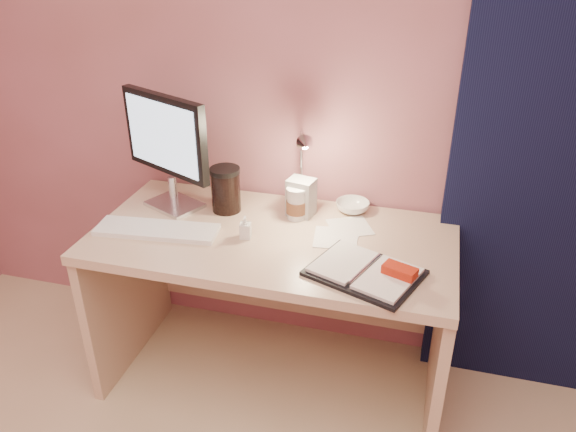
% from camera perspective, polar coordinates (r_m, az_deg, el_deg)
% --- Properties ---
extents(room, '(3.50, 3.50, 3.50)m').
position_cam_1_polar(room, '(2.25, 24.91, 7.85)').
color(room, '#C6B28E').
rests_on(room, ground).
extents(desk, '(1.40, 0.70, 0.73)m').
position_cam_1_polar(desk, '(2.35, -1.02, -5.85)').
color(desk, tan).
rests_on(desk, ground).
extents(monitor, '(0.43, 0.24, 0.49)m').
position_cam_1_polar(monitor, '(2.32, -12.09, 7.37)').
color(monitor, silver).
rests_on(monitor, desk).
extents(keyboard, '(0.49, 0.19, 0.02)m').
position_cam_1_polar(keyboard, '(2.25, -13.16, -1.38)').
color(keyboard, white).
rests_on(keyboard, desk).
extents(planner, '(0.43, 0.38, 0.06)m').
position_cam_1_polar(planner, '(1.95, 8.09, -5.61)').
color(planner, black).
rests_on(planner, desk).
extents(paper_a, '(0.19, 0.19, 0.00)m').
position_cam_1_polar(paper_a, '(2.16, 4.86, -2.21)').
color(paper_a, silver).
rests_on(paper_a, desk).
extents(paper_b, '(0.15, 0.15, 0.00)m').
position_cam_1_polar(paper_b, '(2.15, 5.06, -2.36)').
color(paper_b, silver).
rests_on(paper_b, desk).
extents(paper_c, '(0.21, 0.21, 0.00)m').
position_cam_1_polar(paper_c, '(2.24, 6.29, -1.11)').
color(paper_c, silver).
rests_on(paper_c, desk).
extents(coffee_cup, '(0.08, 0.08, 0.13)m').
position_cam_1_polar(coffee_cup, '(2.27, 0.86, 1.21)').
color(coffee_cup, silver).
rests_on(coffee_cup, desk).
extents(bowl, '(0.17, 0.17, 0.04)m').
position_cam_1_polar(bowl, '(2.35, 6.57, 0.96)').
color(bowl, silver).
rests_on(bowl, desk).
extents(lotion_bottle, '(0.05, 0.05, 0.09)m').
position_cam_1_polar(lotion_bottle, '(2.14, -4.36, -1.15)').
color(lotion_bottle, silver).
rests_on(lotion_bottle, desk).
extents(dark_jar, '(0.12, 0.12, 0.17)m').
position_cam_1_polar(dark_jar, '(2.34, -6.32, 2.48)').
color(dark_jar, black).
rests_on(dark_jar, desk).
extents(product_box, '(0.12, 0.10, 0.16)m').
position_cam_1_polar(product_box, '(2.29, 1.35, 1.93)').
color(product_box, '#B1B1AC').
rests_on(product_box, desk).
extents(desk_lamp, '(0.13, 0.22, 0.36)m').
position_cam_1_polar(desk_lamp, '(2.24, 0.10, 5.44)').
color(desk_lamp, silver).
rests_on(desk_lamp, desk).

